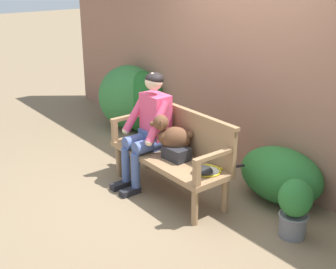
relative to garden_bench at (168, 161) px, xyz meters
name	(u,v)px	position (x,y,z in m)	size (l,w,h in m)	color
ground_plane	(168,192)	(0.00, 0.00, -0.39)	(40.00, 40.00, 0.00)	#7A664C
brick_garden_fence	(251,60)	(0.00, 1.25, 0.97)	(8.00, 0.30, 2.72)	#936651
hedge_bush_far_right	(129,97)	(-2.08, 0.86, 0.10)	(1.05, 0.91, 0.99)	#337538
hedge_bush_mid_left	(281,175)	(0.88, 0.88, -0.10)	(0.98, 0.70, 0.58)	#286B2D
hedge_bush_mid_right	(142,102)	(-1.82, 0.92, 0.08)	(0.74, 0.69, 0.94)	#1E5B23
garden_bench	(168,161)	(0.00, 0.00, 0.00)	(1.56, 0.54, 0.45)	#93704C
bench_backrest	(185,129)	(0.00, 0.24, 0.31)	(1.60, 0.06, 0.50)	#93704C
bench_armrest_left_end	(124,122)	(-0.74, -0.09, 0.26)	(0.06, 0.54, 0.28)	#93704C
bench_armrest_right_end	(208,163)	(0.74, -0.09, 0.26)	(0.06, 0.54, 0.28)	#93704C
person_seated	(149,125)	(-0.32, -0.02, 0.33)	(0.56, 0.67, 1.32)	black
dog_on_bench	(171,136)	(0.03, 0.02, 0.30)	(0.41, 0.43, 0.47)	brown
tennis_racket	(210,170)	(0.58, 0.09, 0.07)	(0.37, 0.58, 0.03)	yellow
baseball_glove	(203,170)	(0.59, -0.01, 0.11)	(0.22, 0.17, 0.09)	black
sports_bag	(176,153)	(0.13, 0.01, 0.13)	(0.28, 0.20, 0.14)	#232328
potted_plant	(295,206)	(1.42, 0.40, -0.07)	(0.32, 0.32, 0.59)	slate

